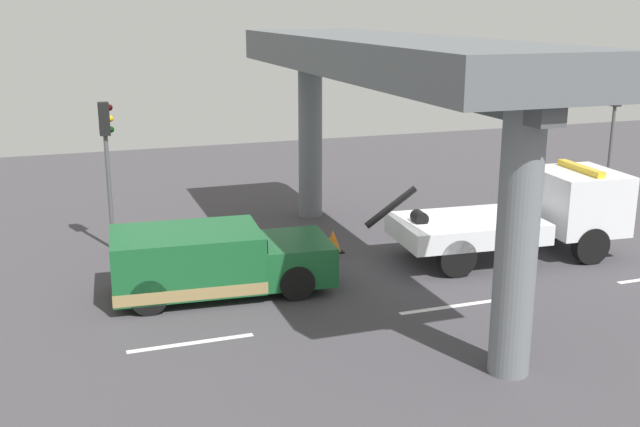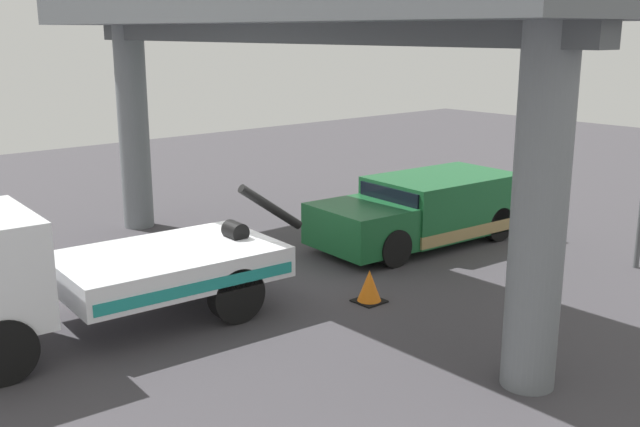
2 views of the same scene
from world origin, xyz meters
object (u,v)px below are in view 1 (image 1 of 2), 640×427
Objects in this scene: traffic_cone_orange at (333,242)px; tow_truck_white at (532,213)px; towed_van_green at (211,262)px; traffic_light_far at (615,113)px; traffic_light_near at (107,143)px.

tow_truck_white is at bearing -22.30° from traffic_cone_orange.
towed_van_green is at bearing -152.32° from traffic_cone_orange.
tow_truck_white reaches higher than towed_van_green.
tow_truck_white is at bearing -0.38° from towed_van_green.
traffic_light_far reaches higher than traffic_cone_orange.
traffic_light_near is at bearing 114.45° from towed_van_green.
towed_van_green is at bearing 179.62° from tow_truck_white.
traffic_light_far reaches higher than towed_van_green.
traffic_light_near reaches higher than towed_van_green.
tow_truck_white is 7.79m from traffic_light_far.
tow_truck_white is 1.72× the size of traffic_light_far.
tow_truck_white is 11.84m from traffic_light_near.
traffic_light_near is (-10.85, 4.37, 1.84)m from tow_truck_white.
tow_truck_white is 1.76× the size of traffic_light_near.
traffic_light_near is at bearing 180.00° from traffic_light_far.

